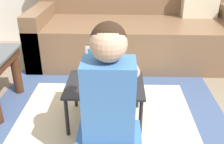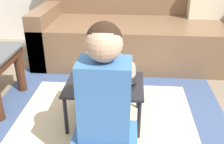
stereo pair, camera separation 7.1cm
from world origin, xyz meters
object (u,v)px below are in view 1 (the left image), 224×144
(laptop_desk, at_px, (105,88))
(laptop, at_px, (103,76))
(person_seated, at_px, (109,110))
(computer_mouse, at_px, (131,80))
(couch, at_px, (137,29))

(laptop_desk, bearing_deg, laptop, 113.61)
(laptop_desk, bearing_deg, person_seated, -83.55)
(computer_mouse, relative_size, person_seated, 0.14)
(couch, relative_size, computer_mouse, 19.05)
(couch, height_order, computer_mouse, couch)
(couch, relative_size, laptop_desk, 4.15)
(laptop_desk, xyz_separation_m, person_seated, (0.04, -0.39, 0.09))
(laptop_desk, distance_m, laptop, 0.08)
(couch, xyz_separation_m, laptop, (-0.29, -1.16, 0.03))
(computer_mouse, bearing_deg, laptop, 172.14)
(laptop, distance_m, person_seated, 0.43)
(couch, height_order, person_seated, couch)
(laptop_desk, bearing_deg, couch, 77.31)
(laptop, distance_m, computer_mouse, 0.19)
(laptop_desk, height_order, laptop, laptop)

